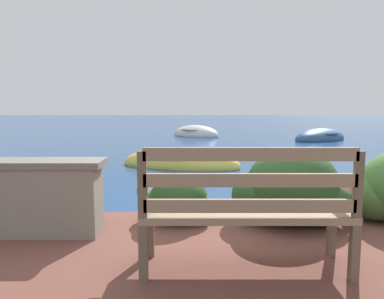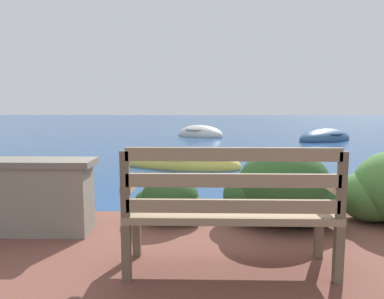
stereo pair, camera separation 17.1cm
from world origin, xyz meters
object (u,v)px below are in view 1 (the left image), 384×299
at_px(mooring_buoy, 74,179).
at_px(park_bench, 246,206).
at_px(rowboat_nearest, 181,164).
at_px(rowboat_mid, 320,138).
at_px(rowboat_far, 196,134).

bearing_deg(mooring_buoy, park_bench, -57.91).
relative_size(rowboat_nearest, mooring_buoy, 5.56).
distance_m(rowboat_nearest, mooring_buoy, 2.56).
height_order(rowboat_mid, rowboat_far, rowboat_far).
distance_m(rowboat_nearest, rowboat_mid, 7.97).
xyz_separation_m(rowboat_far, mooring_buoy, (-2.29, -9.55, 0.01)).
bearing_deg(rowboat_nearest, mooring_buoy, 59.49).
bearing_deg(park_bench, rowboat_far, 98.09).
bearing_deg(rowboat_mid, rowboat_far, 123.32).
bearing_deg(rowboat_nearest, park_bench, 112.55).
bearing_deg(rowboat_mid, park_bench, -147.62).
relative_size(park_bench, mooring_buoy, 2.89).
xyz_separation_m(rowboat_nearest, mooring_buoy, (-1.86, -1.76, 0.02)).
height_order(park_bench, rowboat_nearest, park_bench).
relative_size(rowboat_nearest, rowboat_far, 1.15).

